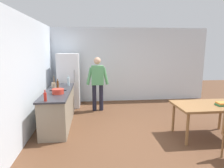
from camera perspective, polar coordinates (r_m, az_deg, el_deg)
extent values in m
plane|color=brown|center=(4.84, 8.37, -13.94)|extent=(14.00, 14.00, 0.00)
cube|color=silver|center=(7.38, 2.88, 5.52)|extent=(6.40, 0.12, 2.70)
cube|color=silver|center=(4.74, -23.95, 1.77)|extent=(0.12, 5.60, 2.70)
cube|color=gray|center=(5.37, -15.11, -6.81)|extent=(0.60, 2.12, 0.86)
cube|color=#2D2D33|center=(5.25, -15.34, -2.12)|extent=(0.64, 2.20, 0.04)
cube|color=white|center=(6.79, -12.39, 1.02)|extent=(0.70, 0.64, 1.80)
cylinder|color=#B2B2B7|center=(6.41, -10.83, 2.32)|extent=(0.02, 0.02, 0.40)
cylinder|color=#1E1E2D|center=(6.31, -5.14, -3.96)|extent=(0.13, 0.13, 0.84)
cylinder|color=#1E1E2D|center=(6.32, -3.14, -3.92)|extent=(0.13, 0.13, 0.84)
cube|color=#519960|center=(6.17, -4.23, 2.55)|extent=(0.38, 0.22, 0.60)
sphere|color=tan|center=(6.13, -4.29, 6.72)|extent=(0.22, 0.22, 0.22)
cylinder|color=#519960|center=(6.13, -6.55, 2.27)|extent=(0.20, 0.09, 0.55)
cylinder|color=#519960|center=(6.15, -1.89, 2.35)|extent=(0.20, 0.09, 0.55)
cube|color=olive|center=(4.87, 25.77, -5.68)|extent=(1.40, 0.90, 0.05)
cylinder|color=olive|center=(4.42, 21.01, -12.10)|extent=(0.06, 0.06, 0.70)
cylinder|color=olive|center=(5.01, 17.36, -9.17)|extent=(0.06, 0.06, 0.70)
cylinder|color=olive|center=(5.58, 28.87, -7.98)|extent=(0.06, 0.06, 0.70)
cylinder|color=olive|center=(4.27, 29.37, -15.42)|extent=(0.04, 0.04, 0.45)
cylinder|color=red|center=(4.90, -15.37, -2.06)|extent=(0.28, 0.28, 0.12)
cube|color=black|center=(4.93, -17.34, -1.86)|extent=(0.06, 0.03, 0.02)
cube|color=black|center=(4.87, -13.41, -1.80)|extent=(0.06, 0.03, 0.02)
cylinder|color=tan|center=(5.68, -16.57, -0.32)|extent=(0.11, 0.11, 0.14)
cylinder|color=olive|center=(5.65, -16.44, 1.09)|extent=(0.02, 0.05, 0.22)
cylinder|color=olive|center=(5.64, -16.47, 1.07)|extent=(0.02, 0.04, 0.22)
cylinder|color=silver|center=(5.85, -12.48, 0.68)|extent=(0.07, 0.07, 0.24)
cylinder|color=silver|center=(5.82, -12.54, 2.13)|extent=(0.03, 0.03, 0.06)
cylinder|color=#5B3314|center=(5.54, -15.46, -0.21)|extent=(0.06, 0.06, 0.20)
cylinder|color=#5B3314|center=(5.52, -15.52, 1.12)|extent=(0.02, 0.02, 0.06)
cylinder|color=#B22319|center=(4.30, -18.78, -3.59)|extent=(0.06, 0.06, 0.18)
cylinder|color=#B22319|center=(4.27, -18.88, -2.03)|extent=(0.02, 0.02, 0.06)
cube|color=#387A47|center=(4.93, 29.15, -5.27)|extent=(0.22, 0.18, 0.04)
cube|color=orange|center=(4.93, 29.31, -4.85)|extent=(0.22, 0.19, 0.04)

